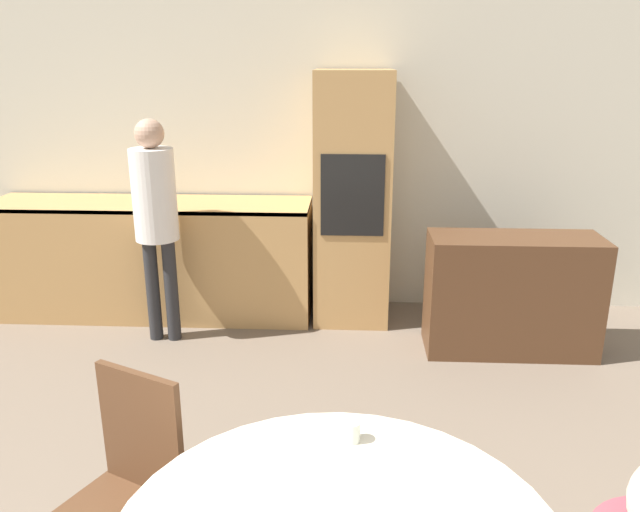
# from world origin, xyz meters

# --- Properties ---
(wall_back) EXTENTS (7.02, 0.05, 2.60)m
(wall_back) POSITION_xyz_m (0.00, 4.84, 1.30)
(wall_back) COLOR beige
(wall_back) RESTS_ON ground_plane
(kitchen_counter) EXTENTS (2.55, 0.60, 0.94)m
(kitchen_counter) POSITION_xyz_m (-1.39, 4.50, 0.48)
(kitchen_counter) COLOR tan
(kitchen_counter) RESTS_ON ground_plane
(oven_unit) EXTENTS (0.58, 0.59, 1.94)m
(oven_unit) POSITION_xyz_m (0.21, 4.50, 0.97)
(oven_unit) COLOR tan
(oven_unit) RESTS_ON ground_plane
(sideboard) EXTENTS (1.18, 0.45, 0.85)m
(sideboard) POSITION_xyz_m (1.35, 3.94, 0.42)
(sideboard) COLOR #51331E
(sideboard) RESTS_ON ground_plane
(chair_far_left) EXTENTS (0.53, 0.53, 0.94)m
(chair_far_left) POSITION_xyz_m (-0.61, 1.67, 0.52)
(chair_far_left) COLOR #51331E
(chair_far_left) RESTS_ON ground_plane
(person_standing) EXTENTS (0.31, 0.31, 1.63)m
(person_standing) POSITION_xyz_m (-1.18, 4.00, 1.02)
(person_standing) COLOR #262628
(person_standing) RESTS_ON ground_plane
(cup) EXTENTS (0.06, 0.06, 0.08)m
(cup) POSITION_xyz_m (0.22, 1.67, 0.77)
(cup) COLOR silver
(cup) RESTS_ON dining_table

